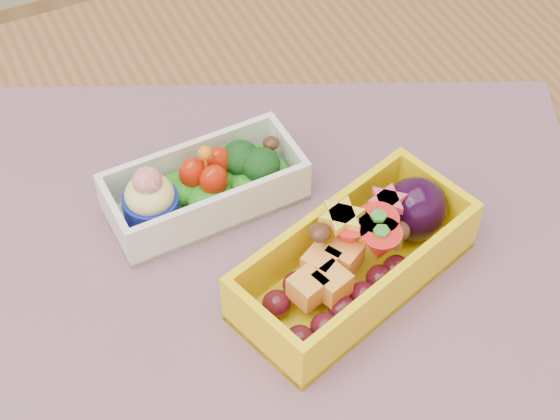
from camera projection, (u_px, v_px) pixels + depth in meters
name	position (u px, v px, depth m)	size (l,w,h in m)	color
table	(248.00, 379.00, 0.72)	(1.20, 0.80, 0.75)	brown
placemat	(274.00, 251.00, 0.68)	(0.49, 0.38, 0.00)	gray
bento_white	(204.00, 187.00, 0.69)	(0.15, 0.07, 0.06)	white
bento_yellow	(359.00, 257.00, 0.64)	(0.20, 0.13, 0.06)	yellow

